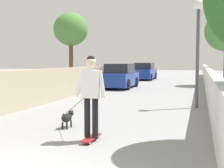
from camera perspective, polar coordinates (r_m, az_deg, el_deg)
The scene contains 10 objects.
ground_plane at distance 17.78m, azimuth 6.97°, elevation -1.24°, with size 80.00×80.00×0.00m, color gray.
wall_left at distance 16.64m, azimuth -5.22°, elevation 0.80°, with size 48.00×0.30×1.39m, color tan.
fence_right at distance 15.52m, azimuth 17.70°, elevation 0.13°, with size 48.00×0.30×1.27m, color silver.
tree_left_near at distance 18.07m, azimuth -7.68°, elevation 9.94°, with size 1.98×1.98×4.49m.
lamp_post at distance 11.53m, azimuth 15.72°, elevation 9.11°, with size 0.36×0.36×3.90m.
skateboard at distance 6.69m, azimuth -3.87°, elevation -9.96°, with size 0.80×0.20×0.08m.
person_skateboarder at distance 6.51m, azimuth -3.92°, elevation -1.06°, with size 0.22×0.71×1.74m.
dog at distance 7.96m, azimuth -8.29°, elevation -6.16°, with size 1.34×1.14×1.06m.
car_near at distance 19.38m, azimuth 1.46°, elevation 1.37°, with size 3.95×1.80×1.54m.
car_far at distance 28.09m, azimuth 6.06°, elevation 2.27°, with size 4.27×1.80×1.54m.
Camera 1 is at (-3.47, -2.79, 1.72)m, focal length 49.11 mm.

